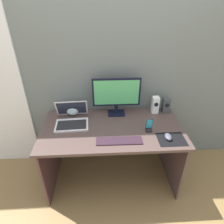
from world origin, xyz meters
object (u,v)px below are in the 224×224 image
speaker_near_monitor (155,105)px  phone_in_dock (149,126)px  laptop (72,119)px  speaker_right (166,105)px  fishbowl (73,108)px  mouse (168,137)px  keyboard_external (119,141)px  monitor (116,95)px

speaker_near_monitor → phone_in_dock: 0.37m
laptop → speaker_right: bearing=9.0°
fishbowl → laptop: bearing=-86.9°
speaker_right → mouse: size_ratio=1.68×
speaker_right → phone_in_dock: speaker_right is taller
mouse → phone_in_dock: phone_in_dock is taller
keyboard_external → laptop: bearing=145.5°
fishbowl → mouse: (0.91, -0.47, -0.05)m
phone_in_dock → fishbowl: bearing=155.6°
mouse → phone_in_dock: (-0.15, 0.13, 0.03)m
laptop → mouse: (0.90, -0.31, -0.02)m
laptop → phone_in_dock: 0.77m
monitor → phone_in_dock: 0.47m
speaker_near_monitor → phone_in_dock: bearing=-112.2°
speaker_right → laptop: 1.02m
keyboard_external → mouse: 0.45m
speaker_right → fishbowl: bearing=179.5°
speaker_right → phone_in_dock: size_ratio=1.21×
speaker_right → fishbowl: (-1.02, 0.01, -0.01)m
monitor → speaker_near_monitor: (0.43, 0.01, -0.14)m
speaker_right → phone_in_dock: 0.42m
monitor → laptop: monitor is taller
laptop → fishbowl: 0.17m
speaker_near_monitor → laptop: bearing=-169.8°
fishbowl → keyboard_external: size_ratio=0.38×
laptop → keyboard_external: (0.45, -0.32, -0.04)m
laptop → mouse: size_ratio=3.38×
keyboard_external → mouse: bearing=2.2°
keyboard_external → phone_in_dock: phone_in_dock is taller
monitor → keyboard_external: monitor is taller
phone_in_dock → speaker_near_monitor: bearing=67.8°
fishbowl → mouse: 1.03m
fishbowl → keyboard_external: bearing=-46.5°
monitor → phone_in_dock: monitor is taller
speaker_right → speaker_near_monitor: speaker_near_monitor is taller
mouse → laptop: bearing=163.1°
laptop → mouse: bearing=-18.9°
speaker_right → phone_in_dock: (-0.26, -0.34, -0.04)m
fishbowl → phone_in_dock: fishbowl is taller
speaker_near_monitor → keyboard_external: 0.65m
speaker_right → speaker_near_monitor: bearing=180.0°
keyboard_external → speaker_right: bearing=41.4°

